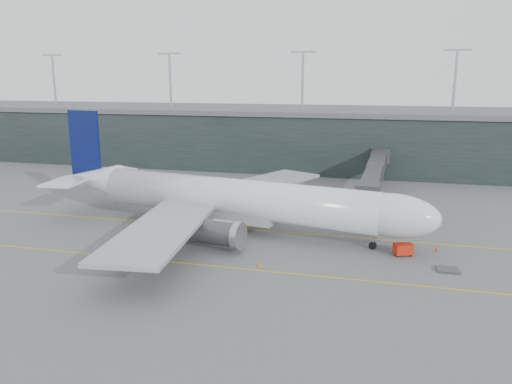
# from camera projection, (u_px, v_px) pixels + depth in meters

# --- Properties ---
(ground) EXTENTS (320.00, 320.00, 0.00)m
(ground) POSITION_uv_depth(u_px,v_px,m) (223.00, 220.00, 82.83)
(ground) COLOR #505155
(ground) RESTS_ON ground
(taxiline_a) EXTENTS (160.00, 0.25, 0.02)m
(taxiline_a) POSITION_uv_depth(u_px,v_px,m) (216.00, 227.00, 79.05)
(taxiline_a) COLOR gold
(taxiline_a) RESTS_ON ground
(taxiline_b) EXTENTS (160.00, 0.25, 0.02)m
(taxiline_b) POSITION_uv_depth(u_px,v_px,m) (175.00, 262.00, 63.95)
(taxiline_b) COLOR gold
(taxiline_b) RESTS_ON ground
(taxiline_lead_main) EXTENTS (0.25, 60.00, 0.02)m
(taxiline_lead_main) POSITION_uv_depth(u_px,v_px,m) (278.00, 195.00, 100.48)
(taxiline_lead_main) COLOR gold
(taxiline_lead_main) RESTS_ON ground
(terminal) EXTENTS (240.00, 36.00, 29.00)m
(terminal) POSITION_uv_depth(u_px,v_px,m) (289.00, 136.00, 135.86)
(terminal) COLOR black
(terminal) RESTS_ON ground
(main_aircraft) EXTENTS (62.91, 58.42, 17.69)m
(main_aircraft) POSITION_uv_depth(u_px,v_px,m) (232.00, 199.00, 76.45)
(main_aircraft) COLOR silver
(main_aircraft) RESTS_ON ground
(jet_bridge) EXTENTS (5.53, 48.58, 7.40)m
(jet_bridge) POSITION_uv_depth(u_px,v_px,m) (376.00, 167.00, 100.48)
(jet_bridge) COLOR #2E2E33
(jet_bridge) RESTS_ON ground
(gse_cart) EXTENTS (2.78, 2.34, 1.62)m
(gse_cart) POSITION_uv_depth(u_px,v_px,m) (403.00, 249.00, 66.25)
(gse_cart) COLOR #B5210C
(gse_cart) RESTS_ON ground
(baggage_dolly) EXTENTS (2.74, 2.24, 0.26)m
(baggage_dolly) POSITION_uv_depth(u_px,v_px,m) (448.00, 270.00, 61.09)
(baggage_dolly) COLOR #38383D
(baggage_dolly) RESTS_ON ground
(uld_a) EXTENTS (1.92, 1.63, 1.59)m
(uld_a) POSITION_uv_depth(u_px,v_px,m) (221.00, 201.00, 92.16)
(uld_a) COLOR #3C3D42
(uld_a) RESTS_ON ground
(uld_b) EXTENTS (2.36, 2.15, 1.75)m
(uld_b) POSITION_uv_depth(u_px,v_px,m) (239.00, 197.00, 94.65)
(uld_b) COLOR #3C3D42
(uld_b) RESTS_ON ground
(uld_c) EXTENTS (2.70, 2.45, 2.01)m
(uld_c) POSITION_uv_depth(u_px,v_px,m) (248.00, 201.00, 91.69)
(uld_c) COLOR #3C3D42
(uld_c) RESTS_ON ground
(cone_nose) EXTENTS (0.44, 0.44, 0.70)m
(cone_nose) POSITION_uv_depth(u_px,v_px,m) (437.00, 249.00, 67.94)
(cone_nose) COLOR red
(cone_nose) RESTS_ON ground
(cone_wing_stbd) EXTENTS (0.50, 0.50, 0.79)m
(cone_wing_stbd) POSITION_uv_depth(u_px,v_px,m) (260.00, 264.00, 62.38)
(cone_wing_stbd) COLOR #D2650B
(cone_wing_stbd) RESTS_ON ground
(cone_wing_port) EXTENTS (0.44, 0.44, 0.69)m
(cone_wing_port) POSITION_uv_depth(u_px,v_px,m) (282.00, 204.00, 91.69)
(cone_wing_port) COLOR #E0590C
(cone_wing_port) RESTS_ON ground
(cone_tail) EXTENTS (0.45, 0.45, 0.72)m
(cone_tail) POSITION_uv_depth(u_px,v_px,m) (150.00, 236.00, 73.30)
(cone_tail) COLOR #CB5F0B
(cone_tail) RESTS_ON ground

